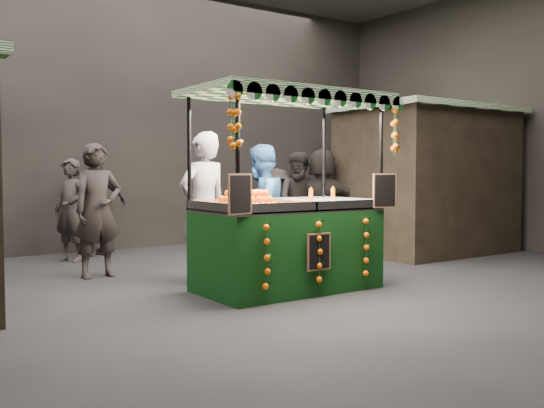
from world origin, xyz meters
TOP-DOWN VIEW (x-y plane):
  - ground at (0.00, 0.00)m, footprint 12.00×12.00m
  - market_hall at (0.00, 0.00)m, footprint 12.10×10.10m
  - neighbour_stall_right at (4.40, 1.50)m, footprint 3.00×2.20m
  - juice_stall at (0.24, 0.03)m, footprint 2.48×1.46m
  - vendor_grey at (-0.37, 1.08)m, footprint 0.78×0.57m
  - vendor_blue at (0.59, 1.19)m, footprint 1.10×1.00m
  - shopper_0 at (-1.37, 2.25)m, footprint 0.70×0.49m
  - shopper_1 at (2.29, 2.47)m, footprint 1.10×1.09m
  - shopper_2 at (-0.68, 4.38)m, footprint 1.09×0.53m
  - shopper_3 at (2.50, 3.50)m, footprint 0.96×1.13m
  - shopper_5 at (2.68, 2.36)m, footprint 1.68×1.52m
  - shopper_6 at (-1.25, 3.93)m, footprint 0.65×0.72m

SIDE VIEW (x-z plane):
  - ground at x=0.00m, z-range 0.00..0.00m
  - juice_stall at x=0.24m, z-range -0.45..1.95m
  - shopper_3 at x=2.50m, z-range 0.00..1.51m
  - shopper_6 at x=-1.25m, z-range 0.00..1.66m
  - shopper_2 at x=-0.68m, z-range 0.00..1.79m
  - shopper_1 at x=2.29m, z-range 0.00..1.80m
  - vendor_blue at x=0.59m, z-range 0.00..1.83m
  - shopper_0 at x=-1.37m, z-range 0.00..1.84m
  - shopper_5 at x=2.68m, z-range 0.00..1.86m
  - vendor_grey at x=-0.37m, z-range 0.00..1.96m
  - neighbour_stall_right at x=4.40m, z-range 0.01..2.61m
  - market_hall at x=0.00m, z-range 0.86..5.91m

